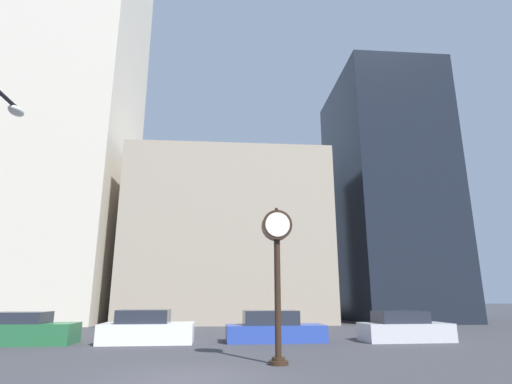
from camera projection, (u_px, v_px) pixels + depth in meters
ground_plane at (187, 379)px, 9.88m from camera, size 200.00×200.00×0.00m
building_tall_tower at (69, 89)px, 37.19m from camera, size 11.58×12.00×41.43m
building_storefront_row at (228, 240)px, 34.83m from camera, size 16.01×12.00×13.50m
building_glass_modern at (385, 195)px, 37.08m from camera, size 8.54×12.00×22.25m
street_clock at (277, 253)px, 12.84m from camera, size 0.97×0.60×4.84m
car_green at (20, 330)px, 17.09m from camera, size 4.54×1.78×1.35m
car_white at (147, 329)px, 17.57m from camera, size 4.04×2.01×1.42m
car_blue at (274, 329)px, 18.13m from camera, size 4.51×1.87×1.37m
car_silver at (404, 328)px, 18.33m from camera, size 4.08×1.94×1.33m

